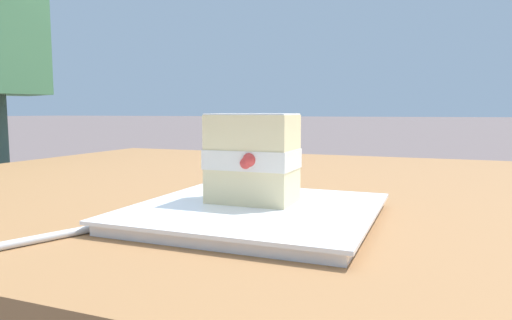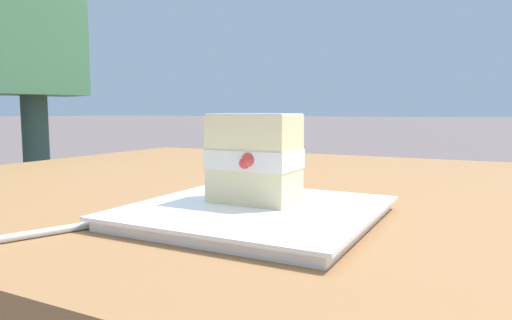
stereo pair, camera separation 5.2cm
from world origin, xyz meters
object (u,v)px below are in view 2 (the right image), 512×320
(cake_slice, at_px, (255,158))
(dessert_plate, at_px, (256,212))
(patio_table, at_px, (241,224))
(dessert_fork, at_px, (0,240))

(cake_slice, bearing_deg, dessert_plate, 121.30)
(patio_table, bearing_deg, cake_slice, 122.41)
(dessert_fork, bearing_deg, dessert_plate, -130.32)
(patio_table, xyz_separation_m, cake_slice, (-0.16, 0.25, 0.15))
(dessert_plate, xyz_separation_m, dessert_fork, (0.17, 0.20, -0.00))
(patio_table, bearing_deg, dessert_plate, 122.34)
(dessert_plate, bearing_deg, cake_slice, -58.70)
(dessert_plate, distance_m, dessert_fork, 0.26)
(patio_table, relative_size, dessert_fork, 7.37)
(dessert_plate, relative_size, cake_slice, 2.55)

